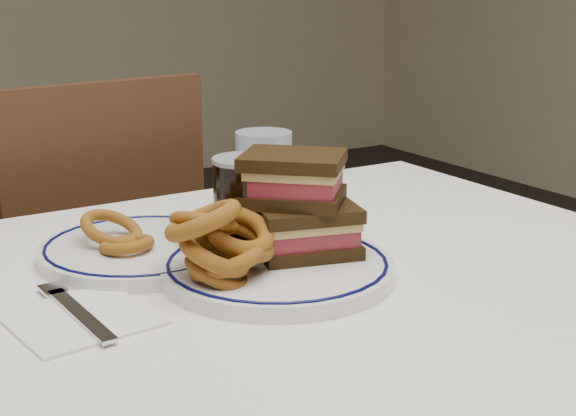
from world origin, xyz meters
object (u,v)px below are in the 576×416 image
main_plate (277,268)px  beer_mug (249,210)px  reuben_sandwich (300,204)px  chair_far (88,275)px  far_plate (142,249)px

main_plate → beer_mug: bearing=96.7°
reuben_sandwich → main_plate: bearing=-159.0°
main_plate → chair_far: bearing=90.4°
main_plate → reuben_sandwich: 0.08m
chair_far → far_plate: 0.68m
beer_mug → far_plate: 0.16m
chair_far → far_plate: chair_far is taller
main_plate → far_plate: bearing=126.3°
reuben_sandwich → beer_mug: (-0.05, 0.04, -0.01)m
reuben_sandwich → chair_far: bearing=93.6°
reuben_sandwich → beer_mug: 0.07m
chair_far → beer_mug: 0.79m
chair_far → reuben_sandwich: bearing=-86.4°
reuben_sandwich → far_plate: size_ratio=0.60×
chair_far → far_plate: (-0.11, -0.62, 0.26)m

